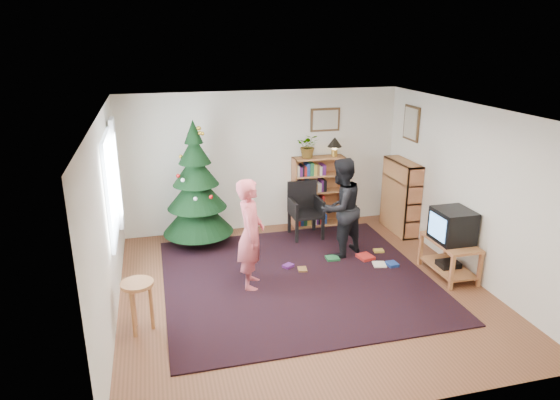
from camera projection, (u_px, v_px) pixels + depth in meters
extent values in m
plane|color=brown|center=(302.00, 288.00, 7.05)|extent=(5.00, 5.00, 0.00)
plane|color=white|center=(305.00, 111.00, 6.26)|extent=(5.00, 5.00, 0.00)
cube|color=silver|center=(263.00, 161.00, 8.95)|extent=(5.00, 0.02, 2.50)
cube|color=silver|center=(387.00, 295.00, 4.36)|extent=(5.00, 0.02, 2.50)
cube|color=silver|center=(107.00, 221.00, 6.07)|extent=(0.02, 5.00, 2.50)
cube|color=silver|center=(468.00, 191.00, 7.25)|extent=(0.02, 5.00, 2.50)
cube|color=black|center=(297.00, 278.00, 7.32)|extent=(3.80, 3.60, 0.02)
cube|color=silver|center=(111.00, 188.00, 6.55)|extent=(0.04, 1.20, 1.40)
cube|color=silver|center=(117.00, 174.00, 7.20)|extent=(0.06, 0.35, 1.60)
cube|color=#4C3319|center=(325.00, 120.00, 8.98)|extent=(0.55, 0.03, 0.42)
cube|color=beige|center=(325.00, 120.00, 8.98)|extent=(0.47, 0.01, 0.34)
cube|color=#4C3319|center=(412.00, 123.00, 8.63)|extent=(0.03, 0.50, 0.60)
cube|color=beige|center=(412.00, 123.00, 8.63)|extent=(0.01, 0.42, 0.52)
cylinder|color=#3F2816|center=(199.00, 238.00, 8.51)|extent=(0.11, 0.11, 0.23)
cone|color=black|center=(198.00, 213.00, 8.37)|extent=(1.18, 1.18, 0.66)
cone|color=black|center=(196.00, 190.00, 8.25)|extent=(0.99, 0.99, 0.59)
cone|color=black|center=(195.00, 169.00, 8.13)|extent=(0.76, 0.76, 0.52)
cone|color=black|center=(194.00, 149.00, 8.03)|extent=(0.53, 0.53, 0.46)
cone|color=black|center=(193.00, 131.00, 7.93)|extent=(0.30, 0.30, 0.38)
cube|color=#A4603A|center=(318.00, 191.00, 9.23)|extent=(0.95, 0.30, 1.30)
cube|color=#A4603A|center=(319.00, 158.00, 9.03)|extent=(0.95, 0.30, 0.03)
cube|color=#A4603A|center=(401.00, 196.00, 8.94)|extent=(0.30, 0.95, 1.30)
cube|color=#A4603A|center=(403.00, 162.00, 8.74)|extent=(0.30, 0.95, 0.03)
cube|color=#A4603A|center=(451.00, 242.00, 7.29)|extent=(0.50, 0.91, 0.04)
cube|color=#A4603A|center=(452.00, 273.00, 6.93)|extent=(0.05, 0.05, 0.51)
cube|color=#A4603A|center=(480.00, 270.00, 7.04)|extent=(0.05, 0.05, 0.51)
cube|color=#A4603A|center=(421.00, 249.00, 7.71)|extent=(0.05, 0.05, 0.51)
cube|color=#A4603A|center=(446.00, 246.00, 7.82)|extent=(0.05, 0.05, 0.51)
cube|color=#A4603A|center=(448.00, 267.00, 7.42)|extent=(0.46, 0.87, 0.03)
cube|color=black|center=(448.00, 264.00, 7.40)|extent=(0.30, 0.25, 0.08)
cube|color=black|center=(453.00, 225.00, 7.20)|extent=(0.50, 0.55, 0.48)
cube|color=#5DA8FF|center=(437.00, 227.00, 7.15)|extent=(0.01, 0.43, 0.34)
cube|color=black|center=(306.00, 214.00, 8.70)|extent=(0.53, 0.53, 0.05)
cube|color=black|center=(302.00, 195.00, 8.84)|extent=(0.53, 0.05, 0.53)
cube|color=black|center=(297.00, 232.00, 8.50)|extent=(0.05, 0.05, 0.43)
cube|color=black|center=(323.00, 229.00, 8.61)|extent=(0.05, 0.05, 0.43)
cube|color=black|center=(289.00, 222.00, 8.93)|extent=(0.05, 0.05, 0.43)
cube|color=black|center=(314.00, 220.00, 9.04)|extent=(0.05, 0.05, 0.43)
cylinder|color=#A4603A|center=(137.00, 284.00, 5.86)|extent=(0.39, 0.39, 0.04)
cylinder|color=#A4603A|center=(151.00, 307.00, 6.00)|extent=(0.05, 0.05, 0.60)
cylinder|color=#A4603A|center=(134.00, 304.00, 6.06)|extent=(0.05, 0.05, 0.60)
cylinder|color=#A4603A|center=(133.00, 314.00, 5.84)|extent=(0.05, 0.05, 0.60)
imported|color=#BD4B52|center=(251.00, 234.00, 6.88)|extent=(0.50, 0.65, 1.59)
imported|color=black|center=(341.00, 208.00, 7.88)|extent=(0.97, 0.89, 1.61)
imported|color=gray|center=(308.00, 146.00, 8.91)|extent=(0.49, 0.46, 0.43)
cylinder|color=#A57F33|center=(334.00, 153.00, 9.08)|extent=(0.11, 0.11, 0.11)
sphere|color=#FFD88C|center=(335.00, 147.00, 9.04)|extent=(0.11, 0.11, 0.11)
cone|color=black|center=(335.00, 142.00, 9.01)|extent=(0.26, 0.26, 0.18)
cube|color=#A51E19|center=(365.00, 257.00, 7.95)|extent=(0.20, 0.20, 0.08)
cube|color=navy|center=(392.00, 264.00, 7.70)|extent=(0.20, 0.20, 0.08)
cube|color=#1E592D|center=(332.00, 258.00, 7.91)|extent=(0.20, 0.20, 0.08)
cube|color=gold|center=(379.00, 251.00, 8.18)|extent=(0.20, 0.20, 0.08)
cube|color=brown|center=(302.00, 269.00, 7.55)|extent=(0.20, 0.20, 0.08)
cube|color=beige|center=(379.00, 264.00, 7.71)|extent=(0.20, 0.20, 0.08)
cube|color=#4C1959|center=(288.00, 266.00, 7.65)|extent=(0.20, 0.20, 0.08)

